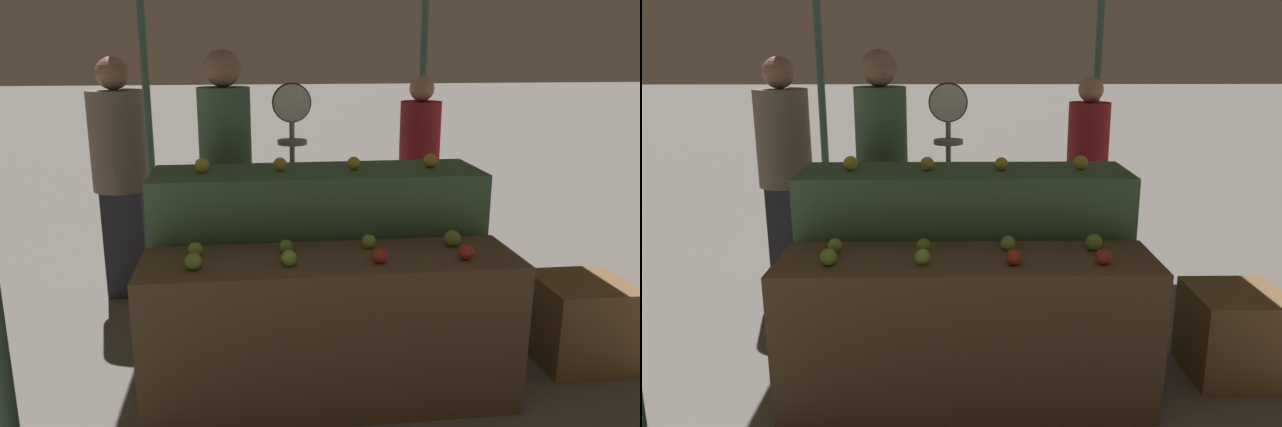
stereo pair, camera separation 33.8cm
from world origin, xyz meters
TOP-DOWN VIEW (x-y plane):
  - ground_plane at (0.00, 0.00)m, footprint 60.00×60.00m
  - display_counter_front at (0.00, 0.00)m, footprint 1.91×0.55m
  - display_counter_back at (0.00, 0.60)m, footprint 1.91×0.55m
  - apple_front_0 at (-0.67, -0.10)m, footprint 0.08×0.08m
  - apple_front_1 at (-0.22, -0.10)m, footprint 0.08×0.08m
  - apple_front_2 at (0.22, -0.12)m, footprint 0.08×0.08m
  - apple_front_3 at (0.66, -0.11)m, footprint 0.08×0.08m
  - apple_front_4 at (-0.68, 0.10)m, footprint 0.07×0.07m
  - apple_front_5 at (-0.22, 0.10)m, footprint 0.07×0.07m
  - apple_front_6 at (0.22, 0.12)m, footprint 0.08×0.08m
  - apple_front_7 at (0.66, 0.11)m, footprint 0.09×0.09m
  - apple_back_0 at (-0.66, 0.60)m, footprint 0.08×0.08m
  - apple_back_1 at (-0.22, 0.60)m, footprint 0.08×0.08m
  - apple_back_2 at (0.21, 0.59)m, footprint 0.08×0.08m
  - apple_back_3 at (0.68, 0.60)m, footprint 0.08×0.08m
  - produce_scale at (-0.10, 1.23)m, footprint 0.26×0.20m
  - person_vendor_at_scale at (-0.54, 1.17)m, footprint 0.43×0.43m
  - person_customer_left at (-1.32, 1.63)m, footprint 0.39×0.39m
  - person_customer_right at (1.08, 2.24)m, footprint 0.40×0.40m
  - wooden_crate_side at (1.52, 0.24)m, footprint 0.50×0.50m

SIDE VIEW (x-z plane):
  - ground_plane at x=0.00m, z-range 0.00..0.00m
  - wooden_crate_side at x=1.52m, z-range 0.00..0.50m
  - display_counter_front at x=0.00m, z-range 0.00..0.80m
  - display_counter_back at x=0.00m, z-range 0.00..1.13m
  - apple_front_5 at x=-0.22m, z-range 0.80..0.87m
  - apple_front_4 at x=-0.68m, z-range 0.80..0.87m
  - apple_front_6 at x=0.22m, z-range 0.80..0.87m
  - apple_front_1 at x=-0.22m, z-range 0.80..0.88m
  - apple_front_2 at x=0.22m, z-range 0.80..0.88m
  - apple_front_3 at x=0.66m, z-range 0.80..0.88m
  - apple_front_0 at x=-0.67m, z-range 0.80..0.88m
  - apple_front_7 at x=0.66m, z-range 0.80..0.89m
  - person_customer_right at x=1.08m, z-range 0.12..1.71m
  - person_customer_left at x=-1.32m, z-range 0.13..1.90m
  - person_vendor_at_scale at x=-0.54m, z-range 0.15..1.97m
  - produce_scale at x=-0.10m, z-range 0.35..1.95m
  - apple_back_2 at x=0.21m, z-range 1.13..1.21m
  - apple_back_1 at x=-0.22m, z-range 1.13..1.21m
  - apple_back_3 at x=0.68m, z-range 1.13..1.21m
  - apple_back_0 at x=-0.66m, z-range 1.13..1.21m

